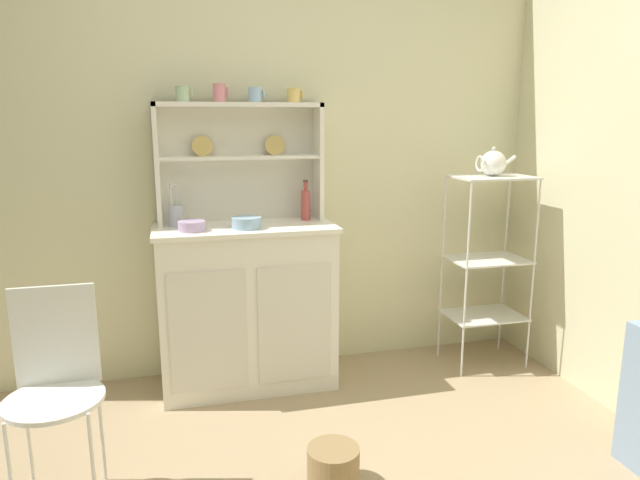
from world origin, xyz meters
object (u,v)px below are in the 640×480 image
at_px(hutch_cabinet, 247,305).
at_px(porcelain_teapot, 493,163).
at_px(cup_sage_0, 183,94).
at_px(floor_basket, 333,467).
at_px(bakers_rack, 488,250).
at_px(bowl_mixing_large, 192,226).
at_px(wire_chair, 55,377).
at_px(jam_bottle, 306,204).
at_px(hutch_shelf_unit, 239,153).
at_px(utensil_jar, 176,215).

relative_size(hutch_cabinet, porcelain_teapot, 4.09).
bearing_deg(cup_sage_0, floor_basket, -66.33).
bearing_deg(bakers_rack, bowl_mixing_large, 179.97).
relative_size(bakers_rack, wire_chair, 1.35).
xyz_separation_m(cup_sage_0, bowl_mixing_large, (0.01, -0.20, -0.66)).
xyz_separation_m(hutch_cabinet, bakers_rack, (1.42, -0.07, 0.24)).
distance_m(bakers_rack, jam_bottle, 1.12).
bearing_deg(hutch_shelf_unit, porcelain_teapot, -9.47).
height_order(hutch_cabinet, cup_sage_0, cup_sage_0).
bearing_deg(hutch_shelf_unit, floor_basket, -79.87).
relative_size(wire_chair, porcelain_teapot, 3.61).
distance_m(hutch_shelf_unit, utensil_jar, 0.48).
bearing_deg(utensil_jar, hutch_cabinet, -12.36).
xyz_separation_m(hutch_shelf_unit, wire_chair, (-0.83, -0.98, -0.77)).
bearing_deg(utensil_jar, cup_sage_0, 32.67).
relative_size(wire_chair, cup_sage_0, 9.99).
bearing_deg(bakers_rack, utensil_jar, 175.10).
xyz_separation_m(hutch_cabinet, utensil_jar, (-0.35, 0.08, 0.50)).
bearing_deg(bakers_rack, wire_chair, -161.76).
relative_size(hutch_shelf_unit, utensil_jar, 3.86).
bearing_deg(wire_chair, utensil_jar, 66.91).
distance_m(jam_bottle, porcelain_teapot, 1.10).
height_order(wire_chair, cup_sage_0, cup_sage_0).
distance_m(floor_basket, porcelain_teapot, 1.90).
relative_size(cup_sage_0, porcelain_teapot, 0.36).
bearing_deg(bowl_mixing_large, hutch_cabinet, 14.68).
height_order(hutch_cabinet, jam_bottle, jam_bottle).
bearing_deg(floor_basket, jam_bottle, 82.38).
bearing_deg(utensil_jar, bakers_rack, -4.90).
bearing_deg(cup_sage_0, porcelain_teapot, -6.59).
relative_size(bakers_rack, bowl_mixing_large, 8.32).
bearing_deg(bowl_mixing_large, bakers_rack, -0.03).
xyz_separation_m(hutch_shelf_unit, floor_basket, (0.21, -1.17, -1.20)).
relative_size(hutch_cabinet, floor_basket, 4.49).
bearing_deg(hutch_cabinet, bowl_mixing_large, -165.32).
bearing_deg(wire_chair, porcelain_teapot, 23.14).
bearing_deg(hutch_shelf_unit, hutch_cabinet, -90.00).
bearing_deg(utensil_jar, wire_chair, -117.98).
relative_size(floor_basket, cup_sage_0, 2.52).
distance_m(bowl_mixing_large, porcelain_teapot, 1.72).
relative_size(wire_chair, floor_basket, 3.97).
bearing_deg(cup_sage_0, bakers_rack, -6.58).
height_order(hutch_shelf_unit, bowl_mixing_large, hutch_shelf_unit).
height_order(bakers_rack, cup_sage_0, cup_sage_0).
bearing_deg(utensil_jar, hutch_shelf_unit, 13.37).
height_order(floor_basket, utensil_jar, utensil_jar).
relative_size(hutch_cabinet, bowl_mixing_large, 7.00).
distance_m(hutch_shelf_unit, jam_bottle, 0.46).
bearing_deg(hutch_shelf_unit, bakers_rack, -9.46).
bearing_deg(cup_sage_0, hutch_cabinet, -23.20).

